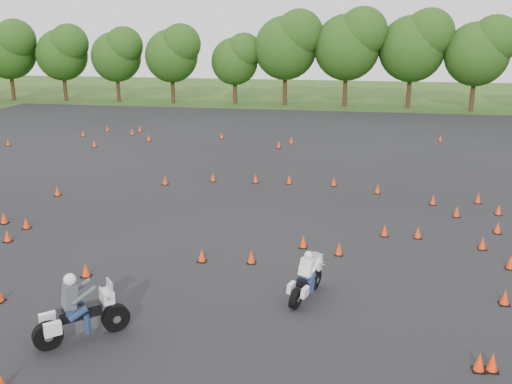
# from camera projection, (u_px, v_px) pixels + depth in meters

# --- Properties ---
(ground) EXTENTS (140.00, 140.00, 0.00)m
(ground) POSITION_uv_depth(u_px,v_px,m) (237.00, 255.00, 20.47)
(ground) COLOR #2D5119
(ground) RESTS_ON ground
(asphalt_pad) EXTENTS (62.00, 62.00, 0.00)m
(asphalt_pad) POSITION_uv_depth(u_px,v_px,m) (264.00, 205.00, 26.14)
(asphalt_pad) COLOR black
(asphalt_pad) RESTS_ON ground
(treeline) EXTENTS (86.79, 32.60, 10.76)m
(treeline) POSITION_uv_depth(u_px,v_px,m) (358.00, 65.00, 51.30)
(treeline) COLOR #234513
(treeline) RESTS_ON ground
(traffic_cones) EXTENTS (36.62, 33.32, 0.45)m
(traffic_cones) POSITION_uv_depth(u_px,v_px,m) (266.00, 203.00, 25.74)
(traffic_cones) COLOR #FC390A
(traffic_cones) RESTS_ON asphalt_pad
(rider_grey) EXTENTS (2.39, 2.25, 1.94)m
(rider_grey) POSITION_uv_depth(u_px,v_px,m) (81.00, 306.00, 14.66)
(rider_grey) COLOR #46494E
(rider_grey) RESTS_ON ground
(rider_white) EXTENTS (1.25, 2.19, 1.61)m
(rider_white) POSITION_uv_depth(u_px,v_px,m) (305.00, 273.00, 16.96)
(rider_white) COLOR white
(rider_white) RESTS_ON ground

